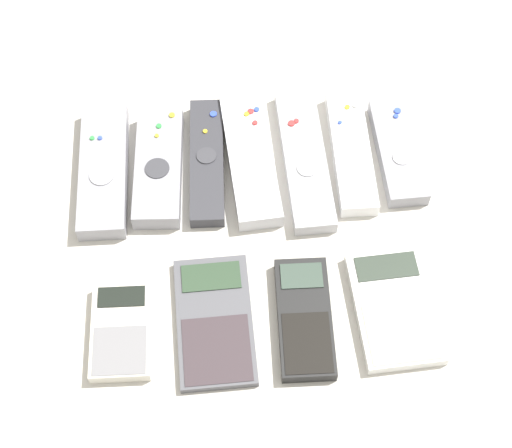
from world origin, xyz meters
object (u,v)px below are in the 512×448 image
Objects in this scene: remote_4 at (304,159)px; remote_5 at (351,151)px; remote_6 at (398,151)px; calculator_2 at (305,318)px; calculator_1 at (215,321)px; remote_0 at (104,170)px; remote_1 at (159,167)px; calculator_0 at (121,331)px; remote_3 at (254,158)px; calculator_3 at (395,308)px; remote_2 at (207,161)px.

remote_5 is (0.06, 0.01, 0.00)m from remote_4.
remote_6 reaches higher than calculator_2.
calculator_1 is at bearing -122.06° from remote_4.
remote_0 is 0.07m from remote_1.
remote_0 is at bearing 178.13° from remote_4.
remote_4 reaches higher than calculator_0.
calculator_0 is (-0.35, -0.22, -0.00)m from remote_6.
remote_3 is 0.23m from calculator_2.
remote_1 is at bearing 127.95° from calculator_2.
calculator_0 is 0.21m from calculator_2.
remote_1 reaches higher than remote_5.
remote_3 is 0.18m from remote_6.
calculator_3 is (0.21, 0.00, 0.00)m from calculator_1.
remote_0 is at bearing 144.36° from calculator_3.
remote_0 is 1.23× the size of remote_6.
remote_1 reaches higher than remote_2.
remote_2 is 0.18m from remote_5.
remote_3 reaches higher than calculator_2.
calculator_3 is (0.15, -0.22, -0.00)m from remote_3.
remote_6 is at bearing 40.15° from calculator_1.
remote_2 reaches higher than calculator_0.
remote_4 is at bearing -8.21° from remote_3.
remote_6 is at bearing 76.90° from calculator_3.
remote_0 is at bearing -177.93° from remote_1.
remote_4 is 0.22m from calculator_2.
remote_3 is at bearing 101.94° from calculator_2.
calculator_3 is at bearing 2.73° from calculator_0.
remote_2 is 1.14× the size of calculator_1.
remote_4 is 1.37× the size of remote_6.
remote_1 is at bearing -0.38° from remote_0.
remote_4 is (0.18, 0.00, -0.00)m from remote_1.
calculator_0 is at bearing -98.60° from remote_1.
remote_3 is 0.23m from calculator_1.
remote_3 is at bearing 5.97° from remote_1.
calculator_3 is (-0.04, -0.21, -0.00)m from remote_6.
remote_5 is 1.18× the size of remote_6.
remote_1 reaches higher than remote_6.
calculator_2 is at bearing -42.90° from remote_0.
calculator_1 is at bearing -88.12° from remote_2.
remote_5 is (0.18, 0.00, 0.00)m from remote_2.
calculator_2 is at bearing -97.72° from remote_4.
remote_1 reaches higher than calculator_3.
calculator_0 is at bearing -178.38° from calculator_2.
remote_0 reaches higher than remote_5.
remote_5 is 0.22m from calculator_3.
remote_2 is 1.19× the size of remote_6.
remote_5 reaches higher than calculator_1.
calculator_3 is at bearing -60.29° from remote_3.
remote_6 is 1.06× the size of calculator_2.
remote_6 is at bearing 3.75° from remote_1.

